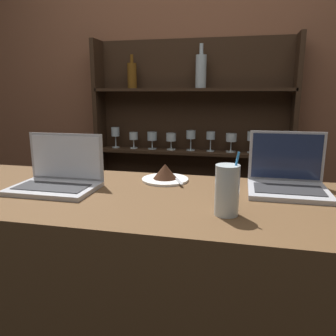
% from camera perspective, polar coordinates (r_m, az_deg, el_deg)
% --- Properties ---
extents(bar_counter, '(1.83, 0.68, 0.96)m').
position_cam_1_polar(bar_counter, '(1.45, -3.66, -23.08)').
color(bar_counter, brown).
rests_on(bar_counter, ground_plane).
extents(back_wall, '(7.00, 0.06, 2.70)m').
position_cam_1_polar(back_wall, '(2.38, 4.57, 13.26)').
color(back_wall, brown).
rests_on(back_wall, ground_plane).
extents(back_shelf, '(1.37, 0.18, 1.70)m').
position_cam_1_polar(back_shelf, '(2.35, 3.99, 1.88)').
color(back_shelf, '#332114').
rests_on(back_shelf, ground_plane).
extents(laptop_near, '(0.33, 0.22, 0.21)m').
position_cam_1_polar(laptop_near, '(1.38, -18.61, -1.53)').
color(laptop_near, '#ADADB2').
rests_on(laptop_near, bar_counter).
extents(laptop_far, '(0.29, 0.25, 0.22)m').
position_cam_1_polar(laptop_far, '(1.36, 20.06, -1.81)').
color(laptop_far, '#ADADB2').
rests_on(laptop_far, bar_counter).
extents(cake_plate, '(0.20, 0.20, 0.07)m').
position_cam_1_polar(cake_plate, '(1.42, -0.49, -1.11)').
color(cake_plate, white).
rests_on(cake_plate, bar_counter).
extents(water_glass, '(0.08, 0.08, 0.20)m').
position_cam_1_polar(water_glass, '(1.03, 10.24, -3.81)').
color(water_glass, silver).
rests_on(water_glass, bar_counter).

